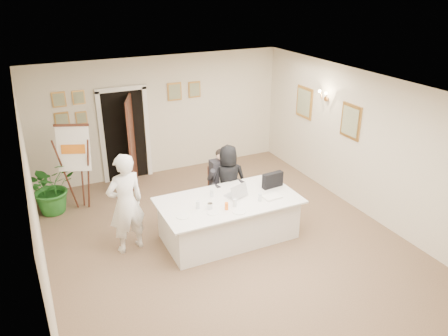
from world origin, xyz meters
The scene contains 28 objects.
floor centered at (0.00, 0.00, 0.00)m, with size 7.00×7.00×0.00m, color brown.
ceiling centered at (0.00, 0.00, 2.80)m, with size 6.00×7.00×0.02m, color white.
wall_back centered at (0.00, 3.50, 1.40)m, with size 6.00×0.10×2.80m, color beige.
wall_front centered at (0.00, -3.50, 1.40)m, with size 6.00×0.10×2.80m, color beige.
wall_left centered at (-3.00, 0.00, 1.40)m, with size 0.10×7.00×2.80m, color beige.
wall_right centered at (3.00, 0.00, 1.40)m, with size 0.10×7.00×2.80m, color beige.
doorway centered at (-0.88, 3.32, 1.04)m, with size 1.14×0.86×2.20m.
pictures_back_wall centered at (-0.80, 3.47, 1.85)m, with size 3.40×0.06×0.80m, color #C18D42, non-canonical shape.
pictures_right_wall centered at (2.97, 1.20, 1.75)m, with size 0.06×2.20×0.80m, color #C18D42, non-canonical shape.
wall_sconce centered at (2.90, 1.20, 2.10)m, with size 0.20×0.30×0.24m, color #AF6F38, non-canonical shape.
conference_table centered at (0.12, 0.10, 0.39)m, with size 2.49×1.33×0.78m.
seated_man centered at (0.42, 1.01, 0.68)m, with size 0.59×0.63×1.37m, color black, non-canonical shape.
flip_chart centered at (-2.13, 2.36, 0.83)m, with size 0.65×0.50×1.80m.
standing_man centered at (-1.62, 0.50, 0.90)m, with size 0.66×0.43×1.80m, color white.
standing_woman centered at (0.50, 0.90, 0.73)m, with size 0.71×0.46×1.45m, color black.
potted_palm centered at (-2.67, 2.50, 0.55)m, with size 0.99×0.86×1.10m, color #226622.
laptop centered at (0.31, 0.20, 0.91)m, with size 0.37×0.38×0.28m, color #B7BABC, non-canonical shape.
laptop_bag centered at (1.08, 0.21, 0.92)m, with size 0.41×0.11×0.29m, color black.
paper_stack centered at (0.85, -0.17, 0.79)m, with size 0.32×0.23×0.03m, color white.
plate_left centered at (-0.83, -0.12, 0.78)m, with size 0.22×0.22×0.01m, color white.
plate_mid centered at (-0.33, -0.22, 0.78)m, with size 0.21×0.21×0.01m, color white.
plate_near centered at (0.09, -0.37, 0.78)m, with size 0.24×0.24×0.01m, color white.
glass_a centered at (-0.50, 0.03, 0.84)m, with size 0.07×0.07×0.14m, color silver.
glass_b centered at (0.10, -0.18, 0.84)m, with size 0.06×0.06×0.14m, color silver.
glass_c centered at (0.60, -0.18, 0.84)m, with size 0.07×0.07×0.14m, color silver.
glass_d centered at (-0.11, 0.33, 0.84)m, with size 0.06×0.06×0.14m, color silver.
oj_glass centered at (-0.07, -0.21, 0.84)m, with size 0.06×0.06×0.13m, color orange.
steel_jug centered at (-0.32, -0.08, 0.83)m, with size 0.09×0.09×0.11m, color silver.
Camera 1 is at (-2.90, -6.07, 4.40)m, focal length 35.00 mm.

